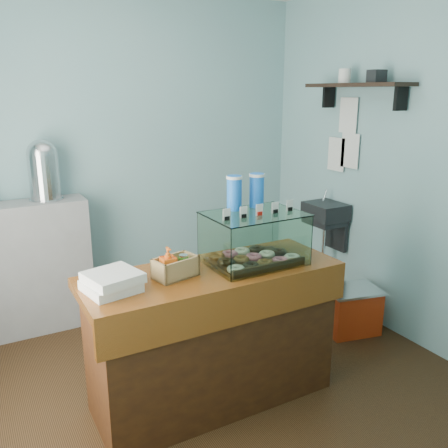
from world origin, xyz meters
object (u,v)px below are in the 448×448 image
counter (213,335)px  red_cooler (351,310)px  display_case (252,235)px  coffee_urn (43,168)px

counter → red_cooler: size_ratio=3.22×
display_case → red_cooler: bearing=10.6°
display_case → red_cooler: (1.14, 0.22, -0.88)m
display_case → coffee_urn: coffee_urn is taller
red_cooler → coffee_urn: bearing=159.9°
coffee_urn → red_cooler: coffee_urn is taller
counter → coffee_urn: coffee_urn is taller
display_case → coffee_urn: bearing=121.7°
display_case → coffee_urn: 1.87m
red_cooler → display_case: bearing=-156.7°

